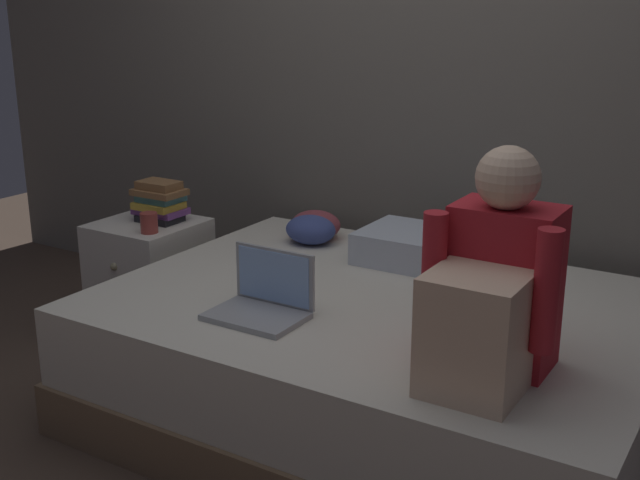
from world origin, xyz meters
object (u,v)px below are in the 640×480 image
(person_sitting, at_px, (493,292))
(pillow, at_px, (430,249))
(book_stack, at_px, (160,202))
(bed, at_px, (379,360))
(clothes_pile, at_px, (313,227))
(laptop, at_px, (263,300))
(mug, at_px, (149,223))
(nightstand, at_px, (151,278))

(person_sitting, height_order, pillow, person_sitting)
(person_sitting, relative_size, book_stack, 2.74)
(book_stack, bearing_deg, person_sitting, -18.49)
(bed, relative_size, clothes_pile, 7.24)
(book_stack, distance_m, clothes_pile, 0.73)
(laptop, height_order, pillow, laptop)
(bed, relative_size, pillow, 3.57)
(person_sitting, bearing_deg, bed, 145.36)
(laptop, height_order, book_stack, book_stack)
(laptop, height_order, mug, laptop)
(person_sitting, xyz_separation_m, mug, (-1.72, 0.43, -0.15))
(bed, distance_m, laptop, 0.53)
(laptop, bearing_deg, nightstand, 153.02)
(nightstand, distance_m, laptop, 1.19)
(clothes_pile, bearing_deg, bed, -39.36)
(bed, height_order, nightstand, nightstand)
(nightstand, height_order, clothes_pile, clothes_pile)
(nightstand, relative_size, mug, 6.02)
(laptop, xyz_separation_m, clothes_pile, (-0.33, 0.84, 0.01))
(bed, distance_m, clothes_pile, 0.82)
(laptop, bearing_deg, bed, 53.11)
(nightstand, relative_size, person_sitting, 0.83)
(nightstand, xyz_separation_m, clothes_pile, (0.71, 0.31, 0.28))
(bed, xyz_separation_m, pillow, (-0.01, 0.45, 0.31))
(bed, bearing_deg, mug, 177.33)
(pillow, xyz_separation_m, mug, (-1.16, -0.40, 0.03))
(pillow, distance_m, clothes_pile, 0.58)
(person_sitting, relative_size, clothes_pile, 2.37)
(bed, height_order, mug, mug)
(bed, relative_size, person_sitting, 3.05)
(pillow, height_order, clothes_pile, pillow)
(mug, bearing_deg, clothes_pile, 36.48)
(laptop, distance_m, pillow, 0.84)
(bed, relative_size, laptop, 6.25)
(book_stack, relative_size, mug, 2.66)
(mug, bearing_deg, nightstand, 137.31)
(clothes_pile, bearing_deg, book_stack, -159.18)
(pillow, xyz_separation_m, clothes_pile, (-0.58, 0.03, -0.00))
(mug, bearing_deg, person_sitting, -14.14)
(clothes_pile, bearing_deg, pillow, -3.33)
(person_sitting, bearing_deg, nightstand, 163.35)
(laptop, xyz_separation_m, mug, (-0.91, 0.41, 0.04))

